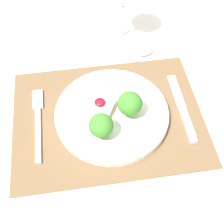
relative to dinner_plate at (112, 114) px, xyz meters
The scene contains 7 objects.
ground_plane 0.79m from the dinner_plate, 144.45° to the left, with size 8.00×8.00×0.00m, color #4C4742.
dining_table 0.10m from the dinner_plate, 144.45° to the left, with size 1.41×1.21×0.77m.
placemat 0.02m from the dinner_plate, 144.45° to the left, with size 0.43×0.33×0.00m, color brown.
dinner_plate is the anchor object (origin of this frame).
fork 0.17m from the dinner_plate, behind, with size 0.02×0.20×0.01m.
knife 0.17m from the dinner_plate, ahead, with size 0.02×0.20×0.01m.
spoon 0.23m from the dinner_plate, 64.82° to the left, with size 0.18×0.05×0.02m.
Camera 1 is at (-0.05, -0.41, 1.36)m, focal length 50.00 mm.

